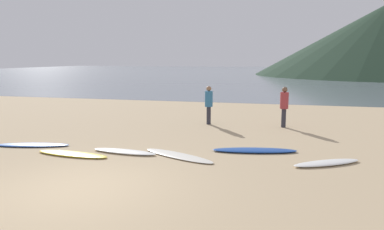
{
  "coord_description": "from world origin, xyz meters",
  "views": [
    {
      "loc": [
        4.02,
        -6.31,
        2.67
      ],
      "look_at": [
        0.84,
        6.42,
        0.6
      ],
      "focal_mm": 33.6,
      "sensor_mm": 36.0,
      "label": 1
    }
  ],
  "objects_px": {
    "surfboard_3": "(178,156)",
    "person_1": "(284,104)",
    "surfboard_1": "(72,154)",
    "surfboard_4": "(255,150)",
    "surfboard_2": "(124,152)",
    "person_0": "(209,102)",
    "surfboard_0": "(32,145)",
    "surfboard_5": "(327,163)"
  },
  "relations": [
    {
      "from": "person_0",
      "to": "surfboard_2",
      "type": "bearing_deg",
      "value": -103.68
    },
    {
      "from": "surfboard_0",
      "to": "person_1",
      "type": "xyz_separation_m",
      "value": [
        7.51,
        5.05,
        0.9
      ]
    },
    {
      "from": "surfboard_1",
      "to": "surfboard_5",
      "type": "height_order",
      "value": "surfboard_5"
    },
    {
      "from": "surfboard_1",
      "to": "surfboard_4",
      "type": "bearing_deg",
      "value": 22.99
    },
    {
      "from": "surfboard_5",
      "to": "person_1",
      "type": "relative_size",
      "value": 1.21
    },
    {
      "from": "surfboard_2",
      "to": "surfboard_3",
      "type": "distance_m",
      "value": 1.6
    },
    {
      "from": "surfboard_0",
      "to": "surfboard_2",
      "type": "distance_m",
      "value": 3.09
    },
    {
      "from": "surfboard_5",
      "to": "person_1",
      "type": "bearing_deg",
      "value": 71.0
    },
    {
      "from": "surfboard_1",
      "to": "person_1",
      "type": "relative_size",
      "value": 1.4
    },
    {
      "from": "surfboard_4",
      "to": "surfboard_5",
      "type": "bearing_deg",
      "value": -34.8
    },
    {
      "from": "surfboard_3",
      "to": "person_1",
      "type": "xyz_separation_m",
      "value": [
        2.81,
        5.12,
        0.9
      ]
    },
    {
      "from": "person_1",
      "to": "surfboard_0",
      "type": "bearing_deg",
      "value": 173.54
    },
    {
      "from": "surfboard_4",
      "to": "person_1",
      "type": "distance_m",
      "value": 4.26
    },
    {
      "from": "surfboard_4",
      "to": "surfboard_2",
      "type": "bearing_deg",
      "value": -174.85
    },
    {
      "from": "surfboard_0",
      "to": "person_0",
      "type": "bearing_deg",
      "value": 34.17
    },
    {
      "from": "person_0",
      "to": "surfboard_3",
      "type": "bearing_deg",
      "value": -85.97
    },
    {
      "from": "surfboard_1",
      "to": "surfboard_3",
      "type": "distance_m",
      "value": 2.96
    },
    {
      "from": "surfboard_0",
      "to": "person_0",
      "type": "height_order",
      "value": "person_0"
    },
    {
      "from": "surfboard_5",
      "to": "surfboard_4",
      "type": "bearing_deg",
      "value": 124.9
    },
    {
      "from": "surfboard_2",
      "to": "surfboard_5",
      "type": "distance_m",
      "value": 5.48
    },
    {
      "from": "surfboard_1",
      "to": "surfboard_0",
      "type": "bearing_deg",
      "value": 164.77
    },
    {
      "from": "person_0",
      "to": "person_1",
      "type": "distance_m",
      "value": 2.98
    },
    {
      "from": "surfboard_0",
      "to": "surfboard_4",
      "type": "bearing_deg",
      "value": -5.42
    },
    {
      "from": "surfboard_1",
      "to": "surfboard_5",
      "type": "xyz_separation_m",
      "value": [
        6.78,
        0.79,
        0.0
      ]
    },
    {
      "from": "surfboard_1",
      "to": "surfboard_4",
      "type": "height_order",
      "value": "surfboard_4"
    },
    {
      "from": "surfboard_2",
      "to": "person_0",
      "type": "relative_size",
      "value": 1.26
    },
    {
      "from": "surfboard_0",
      "to": "surfboard_2",
      "type": "relative_size",
      "value": 1.14
    },
    {
      "from": "surfboard_0",
      "to": "person_0",
      "type": "distance_m",
      "value": 6.8
    },
    {
      "from": "surfboard_4",
      "to": "surfboard_1",
      "type": "bearing_deg",
      "value": -172.68
    },
    {
      "from": "surfboard_0",
      "to": "surfboard_1",
      "type": "xyz_separation_m",
      "value": [
        1.79,
        -0.65,
        0.0
      ]
    },
    {
      "from": "surfboard_1",
      "to": "surfboard_3",
      "type": "height_order",
      "value": "surfboard_1"
    },
    {
      "from": "surfboard_1",
      "to": "surfboard_4",
      "type": "distance_m",
      "value": 5.16
    },
    {
      "from": "surfboard_1",
      "to": "surfboard_4",
      "type": "xyz_separation_m",
      "value": [
        4.9,
        1.62,
        0.01
      ]
    },
    {
      "from": "surfboard_4",
      "to": "surfboard_5",
      "type": "distance_m",
      "value": 2.05
    },
    {
      "from": "surfboard_3",
      "to": "surfboard_5",
      "type": "xyz_separation_m",
      "value": [
        3.88,
        0.21,
        0.01
      ]
    },
    {
      "from": "surfboard_1",
      "to": "surfboard_2",
      "type": "relative_size",
      "value": 1.13
    },
    {
      "from": "surfboard_3",
      "to": "surfboard_4",
      "type": "height_order",
      "value": "surfboard_4"
    },
    {
      "from": "surfboard_0",
      "to": "person_0",
      "type": "xyz_separation_m",
      "value": [
        4.53,
        4.99,
        0.89
      ]
    },
    {
      "from": "surfboard_1",
      "to": "surfboard_3",
      "type": "xyz_separation_m",
      "value": [
        2.9,
        0.58,
        -0.01
      ]
    },
    {
      "from": "person_1",
      "to": "surfboard_3",
      "type": "bearing_deg",
      "value": -159.17
    },
    {
      "from": "surfboard_1",
      "to": "surfboard_4",
      "type": "relative_size",
      "value": 0.92
    },
    {
      "from": "surfboard_5",
      "to": "person_0",
      "type": "distance_m",
      "value": 6.38
    }
  ]
}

